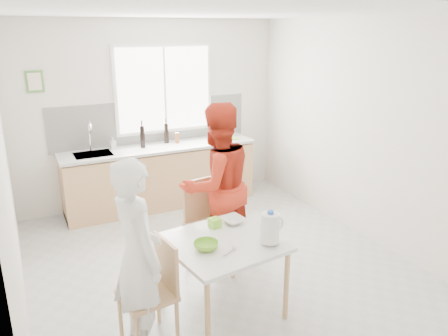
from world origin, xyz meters
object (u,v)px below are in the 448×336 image
at_px(milk_jug, 271,227).
at_px(wine_bottle_a, 142,137).
at_px(dining_table, 222,248).
at_px(wine_bottle_b, 166,133).
at_px(person_red, 217,186).
at_px(person_white, 138,257).
at_px(bowl_green, 206,246).
at_px(bowl_white, 233,221).
at_px(chair_left, 154,287).
at_px(chair_far, 207,219).

distance_m(milk_jug, wine_bottle_a, 3.03).
height_order(dining_table, milk_jug, milk_jug).
xyz_separation_m(dining_table, milk_jug, (0.36, -0.24, 0.23)).
bearing_deg(wine_bottle_b, person_red, -93.48).
bearing_deg(milk_jug, wine_bottle_a, 87.44).
bearing_deg(dining_table, person_white, -172.45).
xyz_separation_m(dining_table, person_red, (0.37, 0.88, 0.26)).
height_order(dining_table, bowl_green, bowl_green).
bearing_deg(bowl_white, wine_bottle_b, 85.07).
bearing_deg(person_white, bowl_white, -77.26).
relative_size(dining_table, wine_bottle_a, 3.33).
height_order(chair_left, wine_bottle_a, wine_bottle_a).
bearing_deg(wine_bottle_a, chair_far, -85.73).
bearing_deg(chair_left, wine_bottle_b, 151.07).
bearing_deg(wine_bottle_b, dining_table, -99.62).
bearing_deg(wine_bottle_a, chair_left, -105.04).
relative_size(chair_left, chair_far, 0.92).
bearing_deg(bowl_white, chair_far, 92.58).
relative_size(dining_table, chair_left, 1.18).
bearing_deg(bowl_white, person_red, 80.18).
bearing_deg(wine_bottle_b, chair_left, -111.38).
xyz_separation_m(person_red, bowl_green, (-0.56, -0.95, -0.15)).
height_order(dining_table, bowl_white, bowl_white).
bearing_deg(dining_table, bowl_white, 47.36).
relative_size(person_red, bowl_white, 9.20).
bearing_deg(chair_far, person_red, -2.00).
bearing_deg(dining_table, wine_bottle_b, 80.38).
bearing_deg(person_white, chair_far, -54.50).
distance_m(milk_jug, wine_bottle_b, 3.13).
xyz_separation_m(person_white, person_red, (1.17, 0.98, 0.09)).
bearing_deg(bowl_green, chair_far, 65.38).
relative_size(dining_table, chair_far, 1.08).
relative_size(dining_table, person_white, 0.65).
distance_m(chair_left, wine_bottle_b, 3.24).
height_order(chair_far, bowl_green, chair_far).
bearing_deg(wine_bottle_b, person_white, -113.30).
xyz_separation_m(chair_left, person_white, (-0.12, -0.02, 0.33)).
distance_m(dining_table, wine_bottle_a, 2.81).
height_order(chair_far, person_white, person_white).
bearing_deg(chair_left, dining_table, 90.00).
height_order(person_white, bowl_green, person_white).
distance_m(chair_left, wine_bottle_a, 3.03).
height_order(milk_jug, wine_bottle_a, wine_bottle_a).
bearing_deg(person_white, bowl_green, -94.72).
bearing_deg(person_white, wine_bottle_a, -24.77).
xyz_separation_m(person_white, bowl_white, (1.06, 0.39, -0.07)).
xyz_separation_m(person_red, wine_bottle_a, (-0.27, 1.90, 0.17)).
relative_size(person_white, bowl_white, 8.30).
distance_m(chair_far, bowl_green, 1.06).
distance_m(person_white, milk_jug, 1.17).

